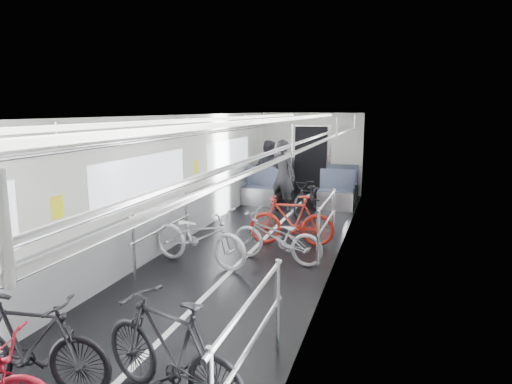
% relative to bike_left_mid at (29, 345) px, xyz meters
% --- Properties ---
extents(car_shell, '(3.02, 14.01, 2.41)m').
position_rel_bike_left_mid_xyz_m(car_shell, '(0.64, 5.22, 0.66)').
color(car_shell, black).
rests_on(car_shell, ground).
extents(bike_left_mid, '(1.59, 0.63, 0.93)m').
position_rel_bike_left_mid_xyz_m(bike_left_mid, '(0.00, 0.00, 0.00)').
color(bike_left_mid, black).
rests_on(bike_left_mid, floor).
extents(bike_left_far, '(1.90, 1.03, 0.95)m').
position_rel_bike_left_mid_xyz_m(bike_left_far, '(0.04, 3.60, 0.01)').
color(bike_left_far, '#BDBBC1').
rests_on(bike_left_far, floor).
extents(bike_right_near, '(1.70, 0.96, 0.99)m').
position_rel_bike_left_mid_xyz_m(bike_right_near, '(1.27, 0.23, 0.03)').
color(bike_right_near, black).
rests_on(bike_right_near, floor).
extents(bike_right_mid, '(1.69, 0.84, 0.85)m').
position_rel_bike_left_mid_xyz_m(bike_right_mid, '(1.20, 4.09, -0.04)').
color(bike_right_mid, '#9E9EA3').
rests_on(bike_right_mid, floor).
extents(bike_right_far, '(1.63, 0.64, 0.95)m').
position_rel_bike_left_mid_xyz_m(bike_right_far, '(1.23, 5.08, 0.01)').
color(bike_right_far, '#B02015').
rests_on(bike_right_far, floor).
extents(bike_aisle, '(0.89, 1.78, 0.89)m').
position_rel_bike_left_mid_xyz_m(bike_aisle, '(1.06, 7.73, -0.02)').
color(bike_aisle, black).
rests_on(bike_aisle, floor).
extents(person_standing, '(0.75, 0.60, 1.78)m').
position_rel_bike_left_mid_xyz_m(person_standing, '(0.40, 7.83, 0.43)').
color(person_standing, black).
rests_on(person_standing, floor).
extents(person_seated, '(0.92, 0.79, 1.65)m').
position_rel_bike_left_mid_xyz_m(person_seated, '(-0.38, 9.31, 0.36)').
color(person_seated, '#2A2930').
rests_on(person_seated, floor).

